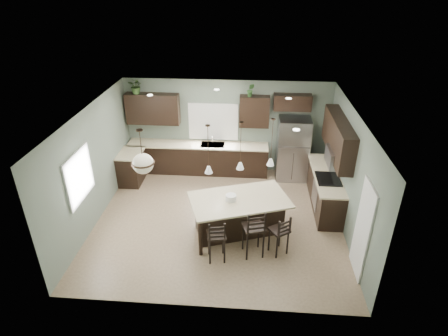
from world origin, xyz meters
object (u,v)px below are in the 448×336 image
at_px(bar_stool_center, 253,232).
at_px(kitchen_island, 239,216).
at_px(refrigerator, 293,149).
at_px(plant_back_left, 136,86).
at_px(bar_stool_right, 279,234).
at_px(serving_dish, 231,198).
at_px(bar_stool_left, 216,239).

bearing_deg(bar_stool_center, kitchen_island, 98.25).
relative_size(refrigerator, plant_back_left, 4.14).
xyz_separation_m(kitchen_island, bar_stool_center, (0.34, -0.74, 0.13)).
relative_size(bar_stool_right, plant_back_left, 2.21).
bearing_deg(serving_dish, bar_stool_right, -28.72).
bearing_deg(refrigerator, serving_dish, -119.51).
distance_m(bar_stool_center, plant_back_left, 5.47).
distance_m(bar_stool_center, bar_stool_right, 0.57).
xyz_separation_m(bar_stool_right, plant_back_left, (-3.97, 3.67, 2.13)).
relative_size(refrigerator, serving_dish, 7.71).
distance_m(bar_stool_left, bar_stool_right, 1.36).
xyz_separation_m(serving_dish, plant_back_left, (-2.89, 3.08, 1.63)).
distance_m(kitchen_island, bar_stool_center, 0.83).
xyz_separation_m(kitchen_island, serving_dish, (-0.19, -0.07, 0.53)).
distance_m(refrigerator, bar_stool_right, 3.52).
bearing_deg(serving_dish, bar_stool_left, -105.16).
xyz_separation_m(refrigerator, plant_back_left, (-4.51, 0.22, 1.70)).
bearing_deg(serving_dish, refrigerator, 60.49).
xyz_separation_m(serving_dish, bar_stool_left, (-0.25, -0.91, -0.47)).
distance_m(kitchen_island, serving_dish, 0.57).
relative_size(bar_stool_left, bar_stool_right, 1.06).
bearing_deg(bar_stool_right, bar_stool_center, 155.17).
xyz_separation_m(refrigerator, bar_stool_left, (-1.86, -3.77, -0.40)).
xyz_separation_m(bar_stool_left, plant_back_left, (-2.64, 3.98, 2.10)).
bearing_deg(plant_back_left, serving_dish, -46.79).
relative_size(serving_dish, bar_stool_center, 0.20).
bearing_deg(bar_stool_left, serving_dish, 64.30).
xyz_separation_m(kitchen_island, bar_stool_right, (0.89, -0.66, 0.03)).
bearing_deg(plant_back_left, refrigerator, -2.78).
xyz_separation_m(refrigerator, bar_stool_right, (-0.54, -3.45, -0.43)).
relative_size(bar_stool_left, plant_back_left, 2.34).
relative_size(refrigerator, kitchen_island, 0.84).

